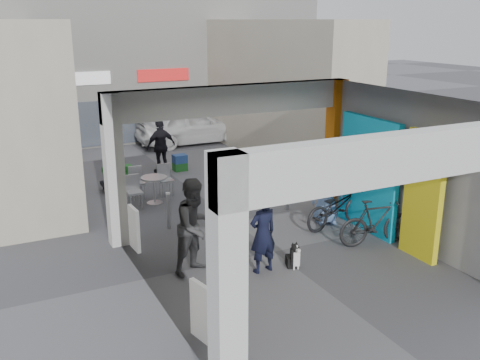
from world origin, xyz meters
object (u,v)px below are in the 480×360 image
border_collie (293,257)px  bicycle_front (336,207)px  produce_stand (119,181)px  man_back_turned (195,226)px  white_van (191,126)px  man_with_dog (263,233)px  bicycle_rear (376,222)px  man_elderly (327,190)px  cafe_set (147,190)px  man_crates (161,146)px

border_collie → bicycle_front: (2.18, 1.52, 0.28)m
produce_stand → bicycle_front: 6.83m
man_back_turned → white_van: bearing=47.6°
produce_stand → border_collie: produce_stand is taller
man_with_dog → white_van: 12.12m
border_collie → white_van: 12.12m
man_with_dog → man_back_turned: 1.37m
man_with_dog → white_van: bearing=-110.9°
man_with_dog → bicycle_rear: size_ratio=0.91×
man_back_turned → bicycle_rear: size_ratio=1.09×
man_back_turned → bicycle_rear: man_back_turned is taller
produce_stand → border_collie: size_ratio=1.79×
man_elderly → bicycle_front: (0.06, -0.34, -0.34)m
man_back_turned → bicycle_rear: bearing=-28.9°
produce_stand → bicycle_rear: size_ratio=0.58×
produce_stand → man_elderly: (4.06, -5.10, 0.59)m
cafe_set → man_elderly: 5.18m
border_collie → bicycle_rear: bearing=24.3°
border_collie → man_back_turned: bearing=178.1°
man_elderly → man_with_dog: bearing=-133.9°
bicycle_rear → white_van: (0.01, 11.69, 0.22)m
man_back_turned → border_collie: bearing=-43.0°
border_collie → man_crates: size_ratio=0.32×
bicycle_rear → man_back_turned: bearing=92.6°
produce_stand → man_back_turned: size_ratio=0.53×
man_with_dog → man_back_turned: bearing=-32.7°
cafe_set → man_with_dog: (0.82, -5.41, 0.51)m
white_van → man_crates: bearing=146.7°
cafe_set → produce_stand: size_ratio=1.45×
bicycle_rear → bicycle_front: bearing=16.3°
man_with_dog → man_elderly: bearing=-154.8°
border_collie → man_with_dog: man_with_dog is taller
border_collie → man_elderly: size_ratio=0.34×
man_crates → white_van: size_ratio=0.41×
produce_stand → white_van: bearing=64.4°
produce_stand → man_with_dog: (1.28, -6.83, 0.56)m
border_collie → man_with_dog: bearing=-172.1°
border_collie → man_back_turned: size_ratio=0.30×
border_collie → white_van: (2.34, 11.88, 0.54)m
bicycle_front → man_crates: bearing=9.1°
produce_stand → man_with_dog: man_with_dog is taller
border_collie → man_back_turned: man_back_turned is taller
border_collie → man_crates: man_crates is taller
man_crates → cafe_set: bearing=51.0°
man_elderly → bicycle_rear: 1.70m
man_elderly → man_crates: 6.74m
man_elderly → white_van: man_elderly is taller
cafe_set → bicycle_front: size_ratio=0.78×
white_van → bicycle_rear: bearing=-179.1°
man_with_dog → man_elderly: 3.27m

